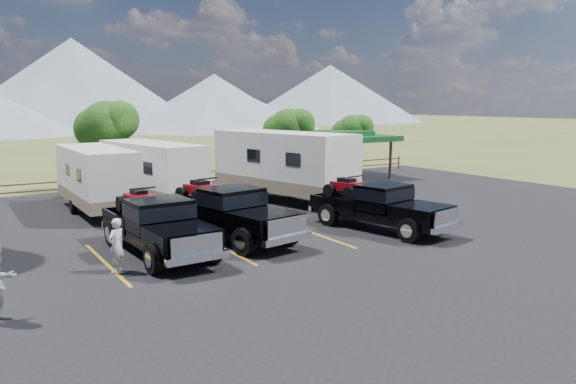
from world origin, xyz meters
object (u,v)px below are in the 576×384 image
pavilion (339,137)px  rig_center (228,211)px  rig_left (157,224)px  trailer_left (96,179)px  person_a (116,246)px  trailer_center (152,172)px  rig_right (378,205)px  trailer_right (283,165)px

pavilion → rig_center: size_ratio=0.90×
rig_left → trailer_left: size_ratio=0.74×
rig_center → person_a: rig_center is taller
rig_left → person_a: (-1.77, -1.47, -0.18)m
trailer_center → person_a: (-4.69, -10.69, -0.79)m
person_a → trailer_left: bearing=-129.8°
rig_center → rig_right: (5.89, -1.72, -0.06)m
rig_left → trailer_left: bearing=87.6°
rig_right → trailer_left: 13.06m
trailer_left → person_a: (-1.79, -9.98, -0.75)m
rig_right → trailer_right: size_ratio=0.63×
trailer_left → person_a: size_ratio=5.18×
pavilion → rig_left: size_ratio=0.97×
rig_center → trailer_center: trailer_center is taller
pavilion → rig_left: bearing=-143.6°
rig_right → rig_center: bearing=151.8°
rig_left → trailer_center: (2.92, 9.21, 0.61)m
pavilion → person_a: (-18.94, -14.14, -1.91)m
rig_left → rig_center: bearing=9.0°
pavilion → rig_center: 18.77m
rig_left → person_a: rig_left is taller
rig_left → trailer_right: trailer_right is taller
rig_left → rig_center: rig_center is taller
trailer_center → rig_right: bearing=-69.9°
rig_center → trailer_center: bearing=79.1°
pavilion → trailer_right: 10.16m
pavilion → rig_right: bearing=-121.2°
pavilion → rig_right: 16.24m
trailer_right → rig_left: bearing=-155.9°
pavilion → rig_center: bearing=-139.7°
rig_right → rig_left: bearing=160.7°
trailer_left → person_a: bearing=-100.3°
rig_center → trailer_right: (6.14, 6.04, 0.82)m
trailer_center → person_a: size_ratio=5.38×
pavilion → trailer_right: (-8.11, -6.05, -0.87)m
trailer_right → person_a: bearing=-155.3°
person_a → trailer_center: bearing=-143.3°
trailer_left → trailer_center: size_ratio=0.96×
rig_left → rig_right: bearing=-9.6°
rig_left → rig_right: 8.89m
rig_center → trailer_left: bearing=99.2°
pavilion → rig_left: (-17.17, -12.67, -1.73)m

